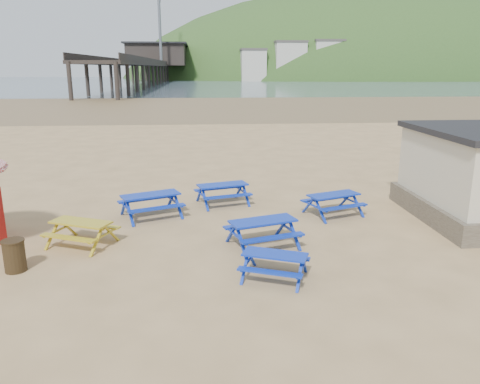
{
  "coord_description": "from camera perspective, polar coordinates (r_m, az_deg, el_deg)",
  "views": [
    {
      "loc": [
        -0.66,
        -13.88,
        5.11
      ],
      "look_at": [
        0.58,
        1.5,
        1.0
      ],
      "focal_mm": 35.0,
      "sensor_mm": 36.0,
      "label": 1
    }
  ],
  "objects": [
    {
      "name": "picnic_table_blue_c",
      "position": [
        17.01,
        11.3,
        -1.5
      ],
      "size": [
        2.25,
        2.04,
        0.78
      ],
      "rotation": [
        0.0,
        0.0,
        0.35
      ],
      "color": "#00359B",
      "rests_on": "ground"
    },
    {
      "name": "headland_town",
      "position": [
        260.32,
        16.08,
        11.03
      ],
      "size": [
        264.0,
        144.0,
        108.0
      ],
      "color": "#2D4C1E",
      "rests_on": "ground"
    },
    {
      "name": "picnic_table_blue_d",
      "position": [
        11.81,
        4.25,
        -8.98
      ],
      "size": [
        1.95,
        1.78,
        0.66
      ],
      "rotation": [
        0.0,
        0.0,
        -0.39
      ],
      "color": "#00359B",
      "rests_on": "ground"
    },
    {
      "name": "wet_sand",
      "position": [
        69.08,
        -4.13,
        10.63
      ],
      "size": [
        400.0,
        400.0,
        0.0
      ],
      "primitive_type": "plane",
      "color": "brown",
      "rests_on": "ground"
    },
    {
      "name": "ground",
      "position": [
        14.81,
        -1.78,
        -5.28
      ],
      "size": [
        400.0,
        400.0,
        0.0
      ],
      "primitive_type": "plane",
      "color": "tan",
      "rests_on": "ground"
    },
    {
      "name": "picnic_table_blue_b",
      "position": [
        18.03,
        -2.12,
        -0.25
      ],
      "size": [
        2.25,
        1.99,
        0.79
      ],
      "rotation": [
        0.0,
        0.0,
        0.28
      ],
      "color": "#00359B",
      "rests_on": "ground"
    },
    {
      "name": "picnic_table_blue_e",
      "position": [
        13.79,
        2.8,
        -5.03
      ],
      "size": [
        2.33,
        2.08,
        0.81
      ],
      "rotation": [
        0.0,
        0.0,
        0.31
      ],
      "color": "#00359B",
      "rests_on": "ground"
    },
    {
      "name": "picnic_table_yellow",
      "position": [
        14.62,
        -18.73,
        -4.8
      ],
      "size": [
        2.21,
        2.03,
        0.75
      ],
      "rotation": [
        0.0,
        0.0,
        -0.41
      ],
      "color": "#B39B13",
      "rests_on": "ground"
    },
    {
      "name": "litter_bin",
      "position": [
        13.47,
        -25.81,
        -6.97
      ],
      "size": [
        0.58,
        0.58,
        0.85
      ],
      "color": "#342313",
      "rests_on": "ground"
    },
    {
      "name": "sea",
      "position": [
        183.96,
        -4.53,
        13.27
      ],
      "size": [
        400.0,
        400.0,
        0.0
      ],
      "primitive_type": "plane",
      "color": "#495B68",
      "rests_on": "ground"
    },
    {
      "name": "picnic_table_blue_a",
      "position": [
        16.74,
        -10.78,
        -1.63
      ],
      "size": [
        2.47,
        2.26,
        0.84
      ],
      "rotation": [
        0.0,
        0.0,
        0.4
      ],
      "color": "#00359B",
      "rests_on": "ground"
    },
    {
      "name": "pier",
      "position": [
        192.89,
        -10.11,
        14.78
      ],
      "size": [
        24.0,
        220.0,
        39.29
      ],
      "color": "black",
      "rests_on": "ground"
    }
  ]
}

